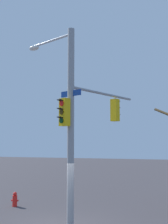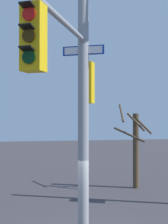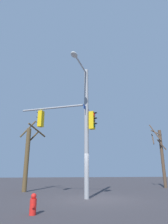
{
  "view_description": "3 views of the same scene",
  "coord_description": "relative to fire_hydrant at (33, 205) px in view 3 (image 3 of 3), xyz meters",
  "views": [
    {
      "loc": [
        3.43,
        -10.27,
        3.43
      ],
      "look_at": [
        0.59,
        0.9,
        4.59
      ],
      "focal_mm": 44.31,
      "sensor_mm": 36.0,
      "label": 1
    },
    {
      "loc": [
        1.82,
        8.62,
        3.61
      ],
      "look_at": [
        0.03,
        -0.08,
        3.74
      ],
      "focal_mm": 52.34,
      "sensor_mm": 36.0,
      "label": 2
    },
    {
      "loc": [
        -11.6,
        2.48,
        1.51
      ],
      "look_at": [
        -0.35,
        0.66,
        4.93
      ],
      "focal_mm": 31.54,
      "sensor_mm": 36.0,
      "label": 3
    }
  ],
  "objects": [
    {
      "name": "fire_hydrant",
      "position": [
        0.0,
        0.0,
        0.0
      ],
      "size": [
        0.38,
        0.24,
        0.73
      ],
      "color": "red",
      "rests_on": "ground"
    },
    {
      "name": "ground_plane",
      "position": [
        3.65,
        -3.05,
        -0.34
      ],
      "size": [
        80.0,
        80.0,
        0.0
      ],
      "primitive_type": "plane",
      "color": "#3C393D"
    },
    {
      "name": "bare_tree_across_street",
      "position": [
        8.46,
        1.32,
        2.34
      ],
      "size": [
        2.15,
        2.14,
        5.72
      ],
      "color": "brown",
      "rests_on": "ground"
    },
    {
      "name": "main_signal_pole_assembly",
      "position": [
        3.91,
        -2.12,
        4.21
      ],
      "size": [
        4.61,
        4.86,
        8.06
      ],
      "rotation": [
        0.0,
        0.0,
        1.12
      ],
      "color": "gray",
      "rests_on": "ground"
    },
    {
      "name": "bare_tree_behind_pole",
      "position": [
        10.08,
        -11.13,
        2.64
      ],
      "size": [
        1.83,
        1.27,
        6.08
      ],
      "color": "#503C2D",
      "rests_on": "ground"
    }
  ]
}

